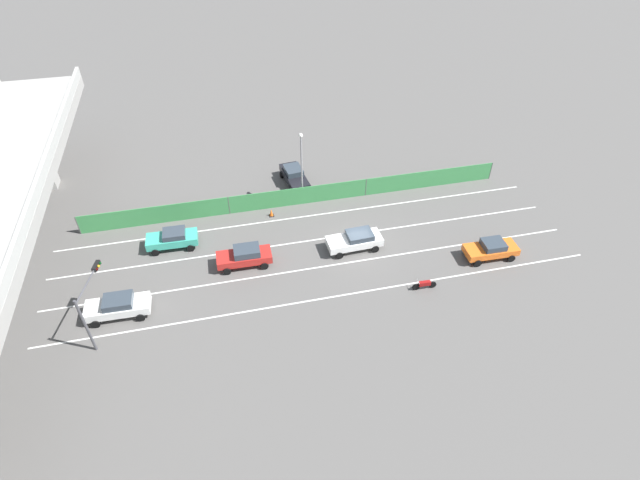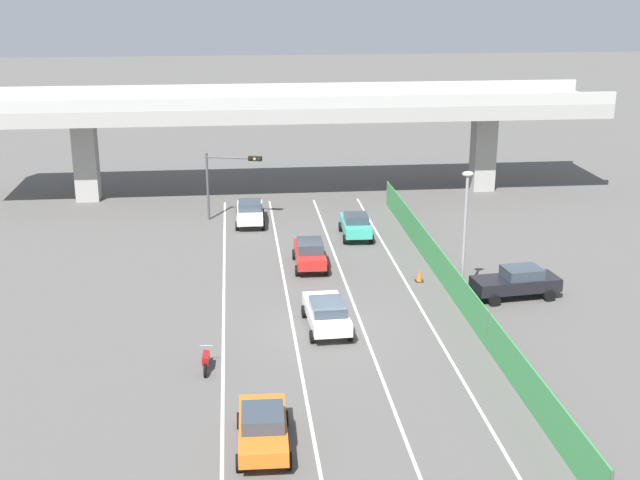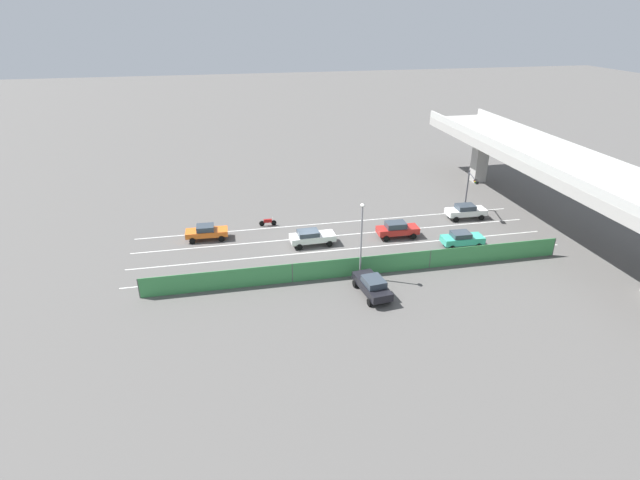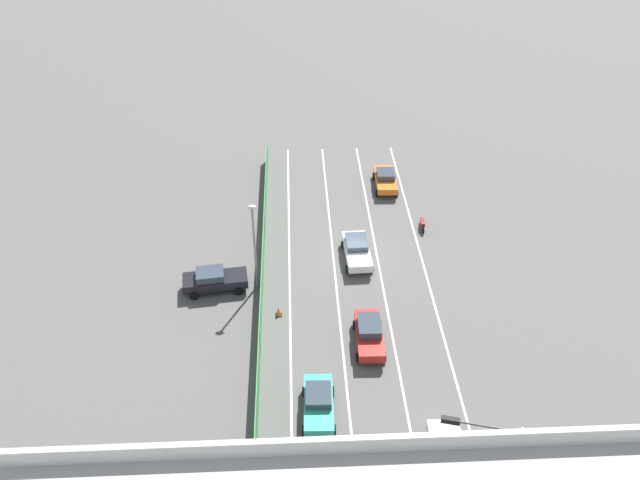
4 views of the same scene
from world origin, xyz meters
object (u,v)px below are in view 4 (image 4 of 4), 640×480
(car_taxi_teal, at_px, (318,403))
(car_sedan_white, at_px, (357,250))
(car_sedan_red, at_px, (369,333))
(parked_sedan_dark, at_px, (214,279))
(car_taxi_orange, at_px, (385,179))
(traffic_light, at_px, (487,440))
(car_hatchback_white, at_px, (449,455))
(traffic_cone, at_px, (279,312))
(motorcycle, at_px, (422,224))
(street_lamp, at_px, (254,239))

(car_taxi_teal, bearing_deg, car_sedan_white, -103.68)
(car_sedan_white, distance_m, car_sedan_red, 9.30)
(car_sedan_white, height_order, parked_sedan_dark, parked_sedan_dark)
(car_taxi_orange, height_order, car_sedan_red, car_sedan_red)
(car_taxi_orange, distance_m, traffic_light, 30.75)
(car_taxi_teal, bearing_deg, car_taxi_orange, -105.77)
(car_sedan_red, distance_m, traffic_light, 11.98)
(car_taxi_orange, height_order, traffic_light, traffic_light)
(car_hatchback_white, relative_size, car_sedan_red, 1.04)
(car_hatchback_white, xyz_separation_m, traffic_cone, (9.38, -12.69, -0.58))
(car_taxi_orange, bearing_deg, car_hatchback_white, 89.46)
(car_sedan_white, xyz_separation_m, traffic_cone, (6.08, 6.25, -0.55))
(parked_sedan_dark, relative_size, traffic_cone, 6.59)
(motorcycle, height_order, traffic_cone, motorcycle)
(car_sedan_red, relative_size, street_lamp, 0.62)
(motorcycle, bearing_deg, traffic_cone, 40.36)
(car_taxi_teal, height_order, traffic_cone, car_taxi_teal)
(traffic_light, distance_m, traffic_cone, 17.78)
(car_taxi_teal, xyz_separation_m, parked_sedan_dark, (7.13, -11.81, 0.02))
(car_sedan_white, relative_size, parked_sedan_dark, 0.97)
(car_sedan_white, distance_m, parked_sedan_dark, 11.24)
(car_taxi_orange, distance_m, motorcycle, 7.12)
(traffic_light, bearing_deg, car_sedan_white, -76.59)
(car_taxi_teal, distance_m, street_lamp, 13.11)
(car_sedan_red, xyz_separation_m, street_lamp, (7.63, -6.30, 3.41))
(car_taxi_orange, relative_size, parked_sedan_dark, 0.91)
(parked_sedan_dark, xyz_separation_m, street_lamp, (-3.12, -0.18, 3.42))
(car_sedan_white, height_order, traffic_cone, car_sedan_white)
(street_lamp, bearing_deg, car_hatchback_white, 124.55)
(car_sedan_red, relative_size, parked_sedan_dark, 0.92)
(car_sedan_white, height_order, street_lamp, street_lamp)
(car_sedan_red, height_order, motorcycle, car_sedan_red)
(car_sedan_white, height_order, car_hatchback_white, car_hatchback_white)
(car_hatchback_white, height_order, car_taxi_orange, car_hatchback_white)
(car_taxi_orange, bearing_deg, street_lamp, 50.50)
(car_taxi_teal, height_order, car_sedan_red, car_sedan_red)
(parked_sedan_dark, relative_size, street_lamp, 0.68)
(parked_sedan_dark, distance_m, traffic_cone, 5.64)
(car_taxi_teal, bearing_deg, traffic_light, 149.41)
(car_taxi_orange, height_order, street_lamp, street_lamp)
(car_hatchback_white, xyz_separation_m, parked_sedan_dark, (14.08, -15.74, 0.01))
(car_taxi_orange, height_order, motorcycle, car_taxi_orange)
(motorcycle, xyz_separation_m, traffic_light, (1.10, 23.87, 3.08))
(car_hatchback_white, height_order, traffic_light, traffic_light)
(motorcycle, bearing_deg, parked_sedan_dark, 23.07)
(traffic_cone, bearing_deg, street_lamp, -63.96)
(car_taxi_teal, distance_m, car_taxi_orange, 26.64)
(car_taxi_teal, xyz_separation_m, traffic_light, (-8.41, 4.97, 2.63))
(car_sedan_red, bearing_deg, car_taxi_orange, -100.29)
(traffic_cone, bearing_deg, parked_sedan_dark, -33.04)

